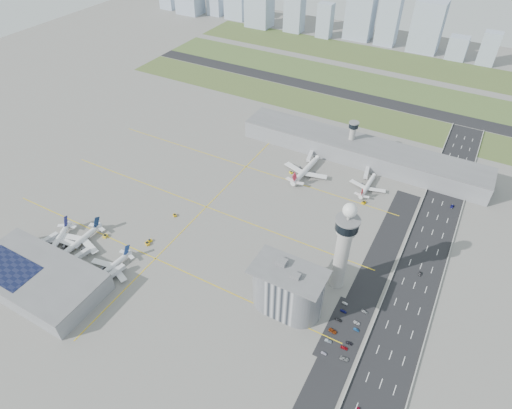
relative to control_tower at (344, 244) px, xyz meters
The scene contains 61 objects.
ground 80.47m from the control_tower, behind, with size 1000.00×1000.00×0.00m, color gray.
grass_strip_0 238.28m from the control_tower, 112.98° to the left, with size 480.00×50.00×0.08m, color #4D622E.
grass_strip_1 308.14m from the control_tower, 107.49° to the left, with size 480.00×60.00×0.08m, color #465B2B.
grass_strip_2 384.80m from the control_tower, 103.89° to the left, with size 480.00×70.00×0.08m, color #445629.
runway 272.40m from the control_tower, 109.91° to the left, with size 480.00×22.00×0.10m, color black.
highway 56.01m from the control_tower, 10.54° to the right, with size 28.00×500.00×0.10m, color black.
barrier_left 45.73m from the control_tower, 15.42° to the right, with size 0.60×500.00×1.20m, color #9E9E99.
barrier_right 67.08m from the control_tower, ahead, with size 0.60×500.00×1.20m, color #9E9E99.
landside_road 43.28m from the control_tower, 45.00° to the right, with size 18.00×260.00×0.08m, color black.
parking_lot 48.79m from the control_tower, 61.93° to the right, with size 20.00×44.00×0.10m, color black.
taxiway_line_h_0 123.35m from the control_tower, 161.26° to the right, with size 260.00×0.60×0.01m, color yellow.
taxiway_line_h_1 119.40m from the control_tower, 168.89° to the left, with size 260.00×0.60×0.01m, color yellow.
taxiway_line_h_2 143.16m from the control_tower, 143.79° to the left, with size 260.00×0.60×0.01m, color yellow.
taxiway_line_v 119.40m from the control_tower, 168.89° to the left, with size 0.60×260.00×0.01m, color yellow.
control_tower is the anchor object (origin of this frame).
secondary_tower 148.97m from the control_tower, 106.48° to the left, with size 8.60×8.60×31.90m.
admin_building 41.10m from the control_tower, 123.70° to the right, with size 42.00×24.00×33.50m.
terminal_pier 146.15m from the control_tower, 102.88° to the left, with size 210.00×32.00×15.80m.
near_terminal 185.86m from the control_tower, 150.65° to the right, with size 84.00×42.00×13.00m.
airplane_near_a 190.23m from the control_tower, 160.92° to the right, with size 39.41×33.50×11.03m, color white, non-canonical shape.
airplane_near_b 175.74m from the control_tower, 161.92° to the right, with size 40.70×34.59×11.40m, color white, non-canonical shape.
airplane_near_c 146.89m from the control_tower, 154.71° to the right, with size 36.50×31.03×10.22m, color white, non-canonical shape.
airplane_far_a 120.09m from the control_tower, 123.26° to the left, with size 45.58×38.74×12.76m, color white, non-canonical shape.
airplane_far_b 107.90m from the control_tower, 97.15° to the left, with size 34.68×29.48×9.71m, color white, non-canonical shape.
jet_bridge_near_0 200.06m from the control_tower, 159.55° to the right, with size 14.00×3.00×5.70m, color silver, non-canonical shape.
jet_bridge_near_1 172.69m from the control_tower, 156.00° to the right, with size 14.00×3.00×5.70m, color silver, non-canonical shape.
jet_bridge_near_2 146.36m from the control_tower, 151.10° to the right, with size 14.00×3.00×5.70m, color silver, non-canonical shape.
jet_bridge_far_0 145.99m from the control_tower, 119.45° to the left, with size 14.00×3.00×5.70m, color silver, non-canonical shape.
jet_bridge_far_1 129.66m from the control_tower, 99.16° to the left, with size 14.00×3.00×5.70m, color silver, non-canonical shape.
tug_0 163.82m from the control_tower, 165.99° to the right, with size 2.39×3.48×2.02m, color yellow, non-canonical shape.
tug_1 132.84m from the control_tower, 167.68° to the right, with size 2.07×3.01×1.75m, color #F1B909, non-canonical shape.
tug_2 133.14m from the control_tower, 166.37° to the right, with size 2.41×3.51×2.04m, color gold, non-canonical shape.
tug_3 131.05m from the control_tower, behind, with size 2.06×3.00×1.74m, color #D0990B, non-canonical shape.
tug_4 123.26m from the control_tower, 129.08° to the left, with size 1.96×2.84×1.65m, color yellow, non-canonical shape.
tug_5 90.57m from the control_tower, 96.54° to the left, with size 2.22×3.23×1.88m, color #CD9800, non-canonical shape.
car_lot_0 60.61m from the control_tower, 76.84° to the right, with size 1.30×3.23×1.10m, color silver.
car_lot_1 54.19m from the control_tower, 75.29° to the right, with size 1.37×3.93×1.29m, color gray.
car_lot_2 49.11m from the control_tower, 72.41° to the right, with size 2.18×4.73×1.31m, color maroon.
car_lot_3 43.85m from the control_tower, 66.53° to the right, with size 1.59×3.90×1.13m, color black.
car_lot_4 40.35m from the control_tower, 57.79° to the right, with size 1.53×3.81×1.30m, color navy.
car_lot_5 37.88m from the control_tower, 50.44° to the right, with size 1.16×3.34×1.10m, color silver.
car_lot_6 61.74m from the control_tower, 64.49° to the right, with size 2.18×4.72×1.31m, color gray.
car_lot_7 56.54m from the control_tower, 63.78° to the right, with size 1.63×4.02×1.17m, color #9F0B15.
car_lot_8 54.21m from the control_tower, 59.68° to the right, with size 1.50×3.73×1.27m, color black.
car_lot_9 48.49m from the control_tower, 50.14° to the right, with size 1.15×3.31×1.09m, color navy.
car_lot_10 45.67m from the control_tower, 46.46° to the right, with size 1.82×3.94×1.09m, color silver.
car_lot_11 42.75m from the control_tower, 28.77° to the right, with size 1.56×3.84×1.12m, color gray.
car_hw_1 64.71m from the control_tower, 36.61° to the left, with size 1.24×3.56×1.17m, color black.
car_hw_2 126.98m from the control_tower, 65.79° to the left, with size 2.06×4.48×1.24m, color navy.
car_hw_4 177.39m from the control_tower, 78.16° to the left, with size 1.52×3.78×1.29m, color #979797.
skyline_bldg_0 611.48m from the control_tower, 137.39° to the left, with size 24.05×19.24×26.50m, color #9EADC1.
skyline_bldg_2 557.35m from the control_tower, 130.71° to the left, with size 22.81×18.25×26.79m, color #9EADC1.
skyline_bldg_3 533.71m from the control_tower, 127.48° to the left, with size 32.30×25.84×36.93m, color #9EADC1.
skyline_bldg_4 492.21m from the control_tower, 124.18° to the left, with size 35.81×28.65×60.36m, color #9EADC1.
skyline_bldg_5 467.76m from the control_tower, 118.35° to the left, with size 25.49×20.39×66.89m, color #9EADC1.
skyline_bldg_6 445.75m from the control_tower, 113.08° to the left, with size 20.04×16.03×45.20m, color #9EADC1.
skyline_bldg_7 448.60m from the control_tower, 107.04° to the left, with size 35.76×28.61×61.22m, color #9EADC1.
skyline_bldg_8 433.37m from the control_tower, 102.18° to the left, with size 26.33×21.06×83.39m, color #9EADC1.
skyline_bldg_9 426.39m from the control_tower, 95.62° to the left, with size 36.96×29.57×62.11m, color #9EADC1.
skyline_bldg_10 416.22m from the control_tower, 89.82° to the left, with size 23.01×18.41×27.75m, color #9EADC1.
skyline_bldg_11 417.21m from the control_tower, 85.01° to the left, with size 20.22×16.18×38.97m, color #9EADC1.
Camera 1 is at (111.07, -165.93, 209.37)m, focal length 30.00 mm.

